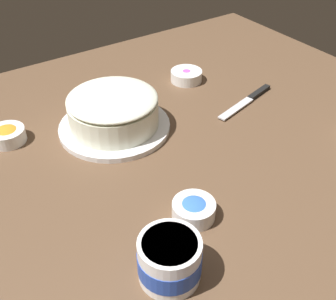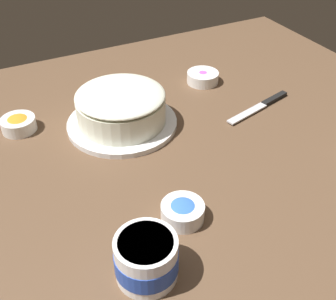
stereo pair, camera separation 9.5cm
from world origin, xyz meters
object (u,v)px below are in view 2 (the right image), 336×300
(sprinkle_bowl_blue, at_px, (183,211))
(spreading_knife, at_px, (264,105))
(frosted_cake, at_px, (121,109))
(sprinkle_bowl_orange, at_px, (18,123))
(frosting_tub, at_px, (146,258))
(sprinkle_bowl_rainbow, at_px, (203,77))

(sprinkle_bowl_blue, bearing_deg, spreading_knife, -146.38)
(frosted_cake, height_order, sprinkle_bowl_orange, frosted_cake)
(sprinkle_bowl_blue, relative_size, sprinkle_bowl_orange, 0.99)
(frosting_tub, height_order, sprinkle_bowl_orange, frosting_tub)
(spreading_knife, height_order, sprinkle_bowl_rainbow, sprinkle_bowl_rainbow)
(frosted_cake, bearing_deg, frosting_tub, 73.18)
(frosted_cake, relative_size, sprinkle_bowl_orange, 3.26)
(frosted_cake, distance_m, sprinkle_bowl_orange, 0.27)
(sprinkle_bowl_rainbow, bearing_deg, frosting_tub, 51.40)
(frosted_cake, distance_m, frosting_tub, 0.47)
(sprinkle_bowl_blue, height_order, sprinkle_bowl_orange, sprinkle_bowl_blue)
(spreading_knife, height_order, sprinkle_bowl_orange, sprinkle_bowl_orange)
(spreading_knife, distance_m, sprinkle_bowl_orange, 0.66)
(frosted_cake, distance_m, spreading_knife, 0.40)
(sprinkle_bowl_orange, bearing_deg, sprinkle_bowl_blue, 116.06)
(sprinkle_bowl_orange, distance_m, sprinkle_bowl_rainbow, 0.55)
(sprinkle_bowl_blue, height_order, sprinkle_bowl_rainbow, sprinkle_bowl_blue)
(frosting_tub, relative_size, sprinkle_bowl_orange, 1.26)
(frosted_cake, xyz_separation_m, spreading_knife, (-0.39, 0.09, -0.04))
(sprinkle_bowl_orange, bearing_deg, frosted_cake, 157.42)
(frosting_tub, bearing_deg, sprinkle_bowl_rainbow, -128.60)
(spreading_knife, distance_m, sprinkle_bowl_blue, 0.49)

